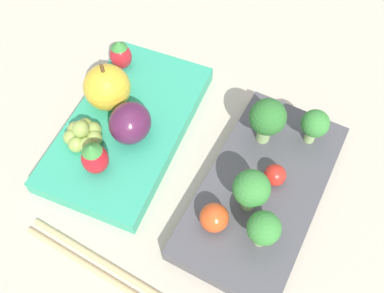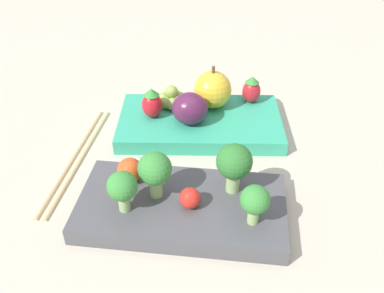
{
  "view_description": "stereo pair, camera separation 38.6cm",
  "coord_description": "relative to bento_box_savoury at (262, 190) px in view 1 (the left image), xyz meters",
  "views": [
    {
      "loc": [
        0.21,
        0.11,
        0.39
      ],
      "look_at": [
        0.01,
        -0.0,
        0.03
      ],
      "focal_mm": 40.0,
      "sensor_mm": 36.0,
      "label": 1
    },
    {
      "loc": [
        -0.04,
        0.39,
        0.32
      ],
      "look_at": [
        0.01,
        -0.0,
        0.03
      ],
      "focal_mm": 40.0,
      "sensor_mm": 36.0,
      "label": 2
    }
  ],
  "objects": [
    {
      "name": "bento_box_savoury",
      "position": [
        0.0,
        0.0,
        0.0
      ],
      "size": [
        0.21,
        0.11,
        0.02
      ],
      "color": "#4C4C51",
      "rests_on": "ground_plane"
    },
    {
      "name": "cherry_tomato_1",
      "position": [
        -0.01,
        0.01,
        0.02
      ],
      "size": [
        0.02,
        0.02,
        0.02
      ],
      "color": "red",
      "rests_on": "bento_box_savoury"
    },
    {
      "name": "cherry_tomato_0",
      "position": [
        0.06,
        -0.03,
        0.02
      ],
      "size": [
        0.03,
        0.03,
        0.03
      ],
      "color": "#DB4C1E",
      "rests_on": "bento_box_savoury"
    },
    {
      "name": "chopsticks_pair",
      "position": [
        0.14,
        -0.08,
        -0.01
      ],
      "size": [
        0.02,
        0.21,
        0.01
      ],
      "color": "tan",
      "rests_on": "ground_plane"
    },
    {
      "name": "bento_box_fruit",
      "position": [
        -0.0,
        -0.16,
        -0.0
      ],
      "size": [
        0.22,
        0.14,
        0.02
      ],
      "color": "#33A87F",
      "rests_on": "ground_plane"
    },
    {
      "name": "ground_plane",
      "position": [
        -0.01,
        -0.08,
        -0.01
      ],
      "size": [
        4.0,
        4.0,
        0.0
      ],
      "primitive_type": "plane",
      "color": "#BCB29E"
    },
    {
      "name": "strawberry_0",
      "position": [
        0.06,
        -0.15,
        0.03
      ],
      "size": [
        0.03,
        0.03,
        0.04
      ],
      "color": "red",
      "rests_on": "bento_box_fruit"
    },
    {
      "name": "strawberry_1",
      "position": [
        -0.07,
        -0.21,
        0.03
      ],
      "size": [
        0.03,
        0.03,
        0.04
      ],
      "color": "red",
      "rests_on": "bento_box_fruit"
    },
    {
      "name": "broccoli_floret_0",
      "position": [
        -0.05,
        -0.02,
        0.05
      ],
      "size": [
        0.04,
        0.04,
        0.06
      ],
      "color": "#93B770",
      "rests_on": "bento_box_savoury"
    },
    {
      "name": "broccoli_floret_2",
      "position": [
        0.05,
        0.02,
        0.04
      ],
      "size": [
        0.03,
        0.03,
        0.05
      ],
      "color": "#93B770",
      "rests_on": "bento_box_savoury"
    },
    {
      "name": "grape_cluster",
      "position": [
        0.04,
        -0.19,
        0.02
      ],
      "size": [
        0.04,
        0.04,
        0.03
      ],
      "color": "#8EA84C",
      "rests_on": "bento_box_fruit"
    },
    {
      "name": "broccoli_floret_3",
      "position": [
        0.03,
        -0.01,
        0.04
      ],
      "size": [
        0.03,
        0.03,
        0.05
      ],
      "color": "#93B770",
      "rests_on": "bento_box_savoury"
    },
    {
      "name": "broccoli_floret_1",
      "position": [
        -0.07,
        0.02,
        0.04
      ],
      "size": [
        0.03,
        0.03,
        0.04
      ],
      "color": "#93B770",
      "rests_on": "bento_box_savoury"
    },
    {
      "name": "apple",
      "position": [
        -0.02,
        -0.19,
        0.03
      ],
      "size": [
        0.05,
        0.05,
        0.06
      ],
      "color": "gold",
      "rests_on": "bento_box_fruit"
    },
    {
      "name": "plum",
      "position": [
        0.01,
        -0.15,
        0.03
      ],
      "size": [
        0.05,
        0.04,
        0.04
      ],
      "color": "#511E42",
      "rests_on": "bento_box_fruit"
    }
  ]
}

